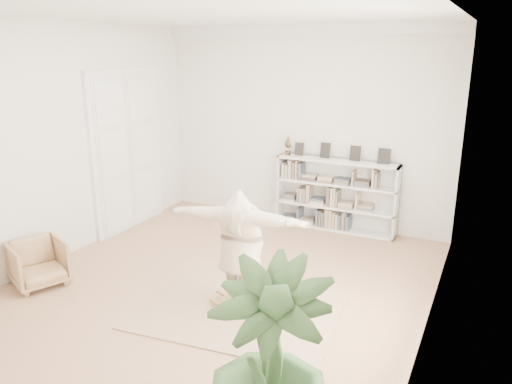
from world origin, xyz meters
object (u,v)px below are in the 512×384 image
armchair (38,263)px  person (240,244)px  bookshelf (336,195)px  rocker_board (241,303)px  houseplant (269,367)px

armchair → person: bearing=-53.3°
bookshelf → armchair: bookshelf is taller
rocker_board → houseplant: size_ratio=0.33×
houseplant → bookshelf: bearing=102.0°
armchair → person: (2.85, 0.66, 0.56)m
armchair → rocker_board: (2.85, 0.66, -0.25)m
rocker_board → person: bearing=38.8°
armchair → houseplant: houseplant is taller
armchair → rocker_board: size_ratio=1.26×
houseplant → armchair: bearing=161.7°
person → bookshelf: bearing=-99.5°
armchair → houseplant: size_ratio=0.41×
rocker_board → person: size_ratio=0.30×
rocker_board → person: (0.00, 0.00, 0.81)m
bookshelf → armchair: size_ratio=3.14×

